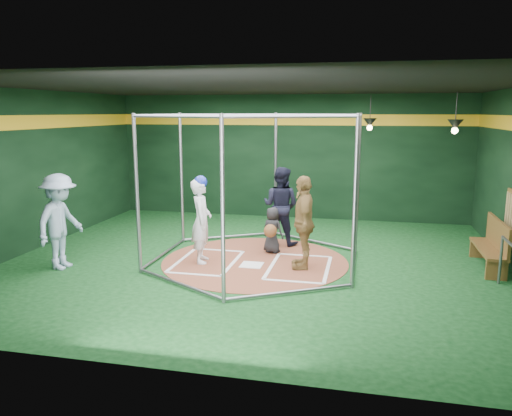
% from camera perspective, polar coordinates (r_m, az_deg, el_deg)
% --- Properties ---
extents(room_shell, '(10.10, 9.10, 3.53)m').
position_cam_1_polar(room_shell, '(9.93, -0.11, 3.61)').
color(room_shell, '#0B3311').
rests_on(room_shell, ground).
extents(clay_disc, '(3.80, 3.80, 0.01)m').
position_cam_1_polar(clay_disc, '(10.30, -0.12, -6.09)').
color(clay_disc, brown).
rests_on(clay_disc, ground).
extents(home_plate, '(0.43, 0.43, 0.01)m').
position_cam_1_polar(home_plate, '(10.01, -0.50, -6.52)').
color(home_plate, white).
rests_on(home_plate, clay_disc).
extents(batter_box_left, '(1.17, 1.77, 0.01)m').
position_cam_1_polar(batter_box_left, '(10.30, -5.62, -6.07)').
color(batter_box_left, white).
rests_on(batter_box_left, clay_disc).
extents(batter_box_right, '(1.17, 1.77, 0.01)m').
position_cam_1_polar(batter_box_right, '(9.90, 4.97, -6.77)').
color(batter_box_right, white).
rests_on(batter_box_right, clay_disc).
extents(batting_cage, '(4.05, 4.67, 3.00)m').
position_cam_1_polar(batting_cage, '(9.96, -0.12, 2.15)').
color(batting_cage, gray).
rests_on(batting_cage, ground).
extents(pendant_lamp_near, '(0.34, 0.34, 0.90)m').
position_cam_1_polar(pendant_lamp_near, '(13.21, 12.88, 9.46)').
color(pendant_lamp_near, black).
rests_on(pendant_lamp_near, room_shell).
extents(pendant_lamp_far, '(0.34, 0.34, 0.90)m').
position_cam_1_polar(pendant_lamp_far, '(11.76, 21.81, 8.80)').
color(pendant_lamp_far, black).
rests_on(pendant_lamp_far, room_shell).
extents(batter_figure, '(0.54, 0.70, 1.77)m').
position_cam_1_polar(batter_figure, '(10.08, -6.27, -1.31)').
color(batter_figure, silver).
rests_on(batter_figure, clay_disc).
extents(visitor_leopard, '(0.60, 1.12, 1.82)m').
position_cam_1_polar(visitor_leopard, '(9.69, 5.45, -1.63)').
color(visitor_leopard, tan).
rests_on(visitor_leopard, clay_disc).
extents(catcher_figure, '(0.57, 0.63, 1.00)m').
position_cam_1_polar(catcher_figure, '(10.76, 1.86, -2.53)').
color(catcher_figure, black).
rests_on(catcher_figure, clay_disc).
extents(umpire, '(1.01, 0.87, 1.79)m').
position_cam_1_polar(umpire, '(11.43, 2.84, 0.26)').
color(umpire, black).
rests_on(umpire, clay_disc).
extents(bystander_blue, '(0.77, 1.25, 1.87)m').
position_cam_1_polar(bystander_blue, '(10.37, -21.50, -1.46)').
color(bystander_blue, '#93ACC3').
rests_on(bystander_blue, ground).
extents(dugout_bench, '(0.39, 1.66, 0.97)m').
position_cam_1_polar(dugout_bench, '(10.77, 25.44, -3.71)').
color(dugout_bench, brown).
rests_on(dugout_bench, ground).
extents(steel_railing, '(0.05, 1.03, 0.89)m').
position_cam_1_polar(steel_railing, '(9.39, 26.93, -5.28)').
color(steel_railing, slate).
rests_on(steel_railing, ground).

